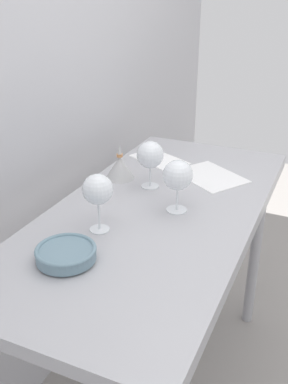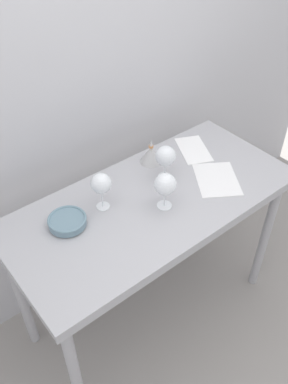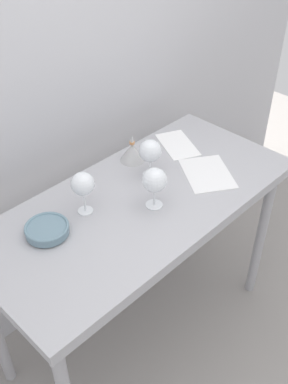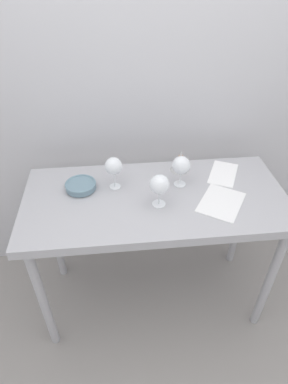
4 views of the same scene
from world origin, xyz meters
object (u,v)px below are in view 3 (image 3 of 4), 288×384
at_px(wine_glass_far_right, 150,152).
at_px(decanter_funnel, 132,152).
at_px(wine_glass_near_center, 155,181).
at_px(tasting_bowl, 47,229).
at_px(wine_glass_far_left, 83,185).
at_px(tasting_sheet_upper, 207,173).
at_px(tasting_sheet_lower, 178,145).

relative_size(wine_glass_far_right, decanter_funnel, 1.30).
bearing_deg(wine_glass_near_center, wine_glass_far_right, 48.50).
distance_m(tasting_bowl, decanter_funnel, 0.58).
distance_m(wine_glass_far_right, wine_glass_far_left, 0.36).
xyz_separation_m(wine_glass_near_center, tasting_bowl, (-0.40, 0.17, -0.10)).
distance_m(wine_glass_far_left, decanter_funnel, 0.41).
bearing_deg(decanter_funnel, tasting_sheet_upper, -63.40).
height_order(wine_glass_near_center, tasting_sheet_upper, wine_glass_near_center).
height_order(tasting_sheet_upper, decanter_funnel, decanter_funnel).
xyz_separation_m(wine_glass_far_left, decanter_funnel, (0.39, 0.13, -0.09)).
bearing_deg(decanter_funnel, tasting_sheet_lower, -14.55).
bearing_deg(tasting_sheet_lower, tasting_sheet_upper, -83.31).
relative_size(tasting_sheet_lower, tasting_bowl, 1.47).
height_order(wine_glass_near_center, wine_glass_far_left, wine_glass_far_left).
bearing_deg(wine_glass_near_center, wine_glass_far_left, 142.13).
distance_m(tasting_sheet_lower, tasting_bowl, 0.82).
bearing_deg(wine_glass_far_right, tasting_sheet_upper, -43.72).
height_order(wine_glass_far_left, decanter_funnel, wine_glass_far_left).
height_order(tasting_sheet_upper, tasting_bowl, tasting_bowl).
bearing_deg(tasting_sheet_upper, wine_glass_near_center, -150.12).
xyz_separation_m(wine_glass_far_right, tasting_sheet_lower, (0.27, 0.07, -0.12)).
height_order(tasting_bowl, decanter_funnel, decanter_funnel).
relative_size(wine_glass_far_right, tasting_sheet_upper, 0.68).
distance_m(wine_glass_near_center, decanter_funnel, 0.35).
bearing_deg(tasting_sheet_upper, tasting_sheet_lower, 104.23).
bearing_deg(wine_glass_near_center, tasting_bowl, 157.18).
xyz_separation_m(tasting_sheet_lower, decanter_funnel, (-0.24, 0.06, 0.04)).
xyz_separation_m(wine_glass_far_right, tasting_sheet_upper, (0.18, -0.18, -0.12)).
bearing_deg(tasting_bowl, wine_glass_near_center, -22.82).
distance_m(wine_glass_near_center, tasting_bowl, 0.45).
height_order(wine_glass_far_right, tasting_sheet_lower, wine_glass_far_right).
relative_size(wine_glass_far_right, tasting_sheet_lower, 0.72).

